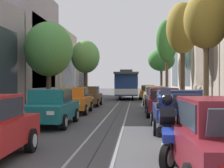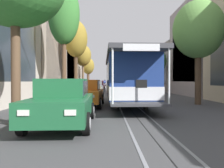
{
  "view_description": "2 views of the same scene",
  "coord_description": "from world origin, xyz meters",
  "views": [
    {
      "loc": [
        1.06,
        -4.13,
        1.87
      ],
      "look_at": [
        -0.44,
        16.12,
        1.79
      ],
      "focal_mm": 51.18,
      "sensor_mm": 36.0,
      "label": 1
    },
    {
      "loc": [
        1.2,
        45.89,
        1.51
      ],
      "look_at": [
        0.69,
        18.96,
        1.14
      ],
      "focal_mm": 35.5,
      "sensor_mm": 36.0,
      "label": 2
    }
  ],
  "objects": [
    {
      "name": "parked_car_grey_fourth_right",
      "position": [
        2.65,
        20.15,
        0.8
      ],
      "size": [
        2.09,
        4.4,
        1.58
      ],
      "color": "slate",
      "rests_on": "ground"
    },
    {
      "name": "fire_hydrant",
      "position": [
        -4.12,
        4.6,
        0.42
      ],
      "size": [
        0.4,
        0.22,
        0.84
      ],
      "color": "gold",
      "rests_on": "ground"
    },
    {
      "name": "street_tree_kerb_left_near",
      "position": [
        -4.67,
        2.21,
        4.01
      ],
      "size": [
        2.9,
        2.78,
        5.74
      ],
      "color": "#4C3826",
      "rests_on": "ground"
    },
    {
      "name": "parked_car_navy_second_right",
      "position": [
        2.69,
        8.52,
        0.8
      ],
      "size": [
        2.06,
        4.39,
        1.58
      ],
      "color": "#19234C",
      "rests_on": "ground"
    },
    {
      "name": "building_facade_right",
      "position": [
        9.05,
        23.71,
        4.77
      ],
      "size": [
        5.5,
        49.01,
        10.59
      ],
      "color": "#BCAD93",
      "rests_on": "ground"
    },
    {
      "name": "parked_car_maroon_near_right",
      "position": [
        2.75,
        2.15,
        0.8
      ],
      "size": [
        2.12,
        4.41,
        1.58
      ],
      "color": "maroon",
      "rests_on": "ground"
    },
    {
      "name": "street_tree_kerb_right_fourth",
      "position": [
        4.35,
        29.92,
        6.23
      ],
      "size": [
        2.26,
        1.94,
        8.54
      ],
      "color": "brown",
      "rests_on": "ground"
    },
    {
      "name": "street_tree_kerb_right_second",
      "position": [
        4.85,
        13.37,
        5.19
      ],
      "size": [
        2.39,
        2.16,
        6.83
      ],
      "color": "brown",
      "rests_on": "ground"
    },
    {
      "name": "pedestrian_on_left_pavement",
      "position": [
        5.84,
        4.2,
        0.9
      ],
      "size": [
        0.55,
        0.37,
        1.61
      ],
      "color": "#282D38",
      "rests_on": "ground"
    },
    {
      "name": "pedestrian_on_right_pavement",
      "position": [
        5.56,
        18.42,
        0.92
      ],
      "size": [
        0.55,
        0.36,
        1.63
      ],
      "color": "#282D38",
      "rests_on": "ground"
    },
    {
      "name": "trolley_track_rails",
      "position": [
        0.0,
        22.66,
        0.0
      ],
      "size": [
        1.14,
        57.31,
        0.01
      ],
      "color": "gray",
      "rests_on": "ground"
    },
    {
      "name": "street_tree_kerb_left_mid",
      "position": [
        -4.62,
        31.73,
        4.79
      ],
      "size": [
        3.22,
        3.25,
        6.69
      ],
      "color": "#4C3826",
      "rests_on": "ground"
    },
    {
      "name": "street_tree_kerb_left_second",
      "position": [
        -4.8,
        17.02,
        4.12
      ],
      "size": [
        3.26,
        3.35,
        5.98
      ],
      "color": "#4C3826",
      "rests_on": "ground"
    },
    {
      "name": "parked_car_brown_fourth_left",
      "position": [
        -2.75,
        21.46,
        0.8
      ],
      "size": [
        2.03,
        4.37,
        1.58
      ],
      "color": "brown",
      "rests_on": "ground"
    },
    {
      "name": "parked_car_red_near_left",
      "position": [
        -2.59,
        2.93,
        0.8
      ],
      "size": [
        2.08,
        4.4,
        1.58
      ],
      "color": "red",
      "rests_on": "ground"
    },
    {
      "name": "building_facade_left",
      "position": [
        -9.3,
        21.5,
        3.88
      ],
      "size": [
        5.85,
        49.01,
        9.69
      ],
      "color": "beige",
      "rests_on": "ground"
    },
    {
      "name": "street_tree_kerb_right_near",
      "position": [
        4.84,
        4.89,
        4.15
      ],
      "size": [
        2.23,
        2.01,
        5.81
      ],
      "color": "brown",
      "rests_on": "ground"
    },
    {
      "name": "parked_car_maroon_mid_right",
      "position": [
        2.61,
        14.16,
        0.8
      ],
      "size": [
        2.01,
        4.36,
        1.58
      ],
      "color": "maroon",
      "rests_on": "ground"
    },
    {
      "name": "parked_car_teal_second_left",
      "position": [
        -2.66,
        9.64,
        0.8
      ],
      "size": [
        2.03,
        4.37,
        1.58
      ],
      "color": "#196B70",
      "rests_on": "ground"
    },
    {
      "name": "parked_car_orange_mid_left",
      "position": [
        -2.73,
        15.32,
        0.8
      ],
      "size": [
        2.09,
        4.4,
        1.58
      ],
      "color": "orange",
      "rests_on": "ground"
    },
    {
      "name": "ground_plane",
      "position": [
        0.0,
        19.73,
        0.0
      ],
      "size": [
        160.0,
        160.0,
        0.0
      ],
      "primitive_type": "plane",
      "color": "#424244"
    },
    {
      "name": "parked_car_green_far_right",
      "position": [
        2.72,
        38.38,
        0.8
      ],
      "size": [
        2.07,
        4.39,
        1.58
      ],
      "color": "#1E6038",
      "rests_on": "ground"
    },
    {
      "name": "cable_car_trolley",
      "position": [
        -0.0,
        32.51,
        1.66
      ],
      "size": [
        2.75,
        9.16,
        3.28
      ],
      "color": "navy",
      "rests_on": "ground"
    },
    {
      "name": "motorcycle_with_rider",
      "position": [
        1.76,
        3.1,
        0.92
      ],
      "size": [
        0.52,
        1.87,
        1.75
      ],
      "color": "black",
      "rests_on": "ground"
    },
    {
      "name": "street_tree_kerb_right_mid",
      "position": [
        4.74,
        21.31,
        6.08
      ],
      "size": [
        2.55,
        2.61,
        8.21
      ],
      "color": "#4C3826",
      "rests_on": "ground"
    },
    {
      "name": "parked_car_orange_sixth_right",
      "position": [
        2.49,
        32.67,
        0.8
      ],
      "size": [
        2.1,
        4.4,
        1.58
      ],
      "color": "orange",
      "rests_on": "ground"
    },
    {
      "name": "pedestrian_crossing_far",
      "position": [
        5.85,
        21.67,
        0.94
      ],
      "size": [
        0.55,
        0.4,
        1.66
      ],
      "color": "#4C4233",
      "rests_on": "ground"
    },
    {
      "name": "parked_car_yellow_fifth_right",
      "position": [
        2.78,
        26.17,
        0.8
      ],
      "size": [
        2.06,
        4.39,
        1.58
      ],
      "color": "gold",
      "rests_on": "ground"
    }
  ]
}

